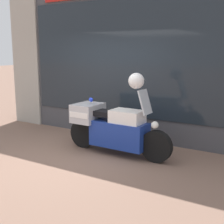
# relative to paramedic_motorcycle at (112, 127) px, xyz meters

# --- Properties ---
(ground_plane) EXTENTS (60.00, 60.00, 0.00)m
(ground_plane) POSITION_rel_paramedic_motorcycle_xyz_m (-0.58, -0.73, -0.55)
(ground_plane) COLOR #7A5B4C
(shop_building) EXTENTS (6.70, 0.55, 3.63)m
(shop_building) POSITION_rel_paramedic_motorcycle_xyz_m (-1.01, 1.27, 1.27)
(shop_building) COLOR #424247
(shop_building) RESTS_ON ground
(window_display) EXTENTS (5.30, 0.30, 2.12)m
(window_display) POSITION_rel_paramedic_motorcycle_xyz_m (-0.18, 1.30, -0.05)
(window_display) COLOR slate
(window_display) RESTS_ON ground
(paramedic_motorcycle) EXTENTS (2.30, 0.64, 1.34)m
(paramedic_motorcycle) POSITION_rel_paramedic_motorcycle_xyz_m (0.00, 0.00, 0.00)
(paramedic_motorcycle) COLOR black
(paramedic_motorcycle) RESTS_ON ground
(white_helmet) EXTENTS (0.30, 0.30, 0.30)m
(white_helmet) POSITION_rel_paramedic_motorcycle_xyz_m (0.54, -0.01, 0.94)
(white_helmet) COLOR white
(white_helmet) RESTS_ON paramedic_motorcycle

